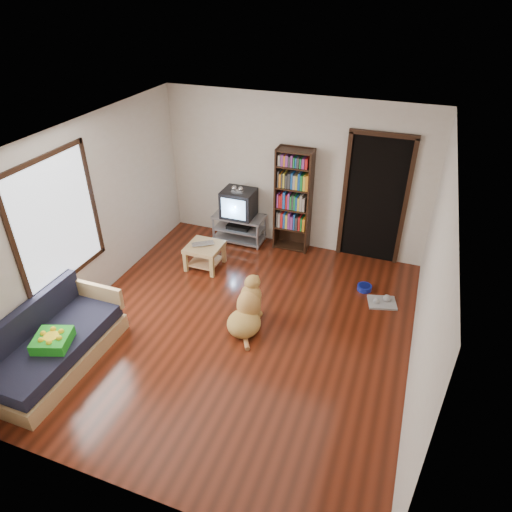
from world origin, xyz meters
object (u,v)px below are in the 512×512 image
(sofa, at_px, (54,347))
(coffee_table, at_px, (205,252))
(laptop, at_px, (203,246))
(tv_stand, at_px, (239,227))
(dog, at_px, (247,310))
(bookshelf, at_px, (293,195))
(green_cushion, at_px, (53,340))
(dog_bowl, at_px, (364,288))
(crt_tv, at_px, (239,203))
(grey_rag, at_px, (382,303))

(sofa, height_order, coffee_table, sofa)
(laptop, distance_m, tv_stand, 1.06)
(dog, bearing_deg, bookshelf, 91.13)
(green_cushion, relative_size, coffee_table, 0.72)
(sofa, distance_m, coffee_table, 2.74)
(tv_stand, xyz_separation_m, coffee_table, (-0.20, -1.00, 0.01))
(laptop, bearing_deg, coffee_table, 56.10)
(tv_stand, bearing_deg, dog, -65.25)
(dog_bowl, distance_m, crt_tv, 2.60)
(grey_rag, relative_size, tv_stand, 0.44)
(green_cushion, relative_size, sofa, 0.22)
(sofa, xyz_separation_m, dog, (1.97, 1.47, 0.01))
(green_cushion, height_order, tv_stand, green_cushion)
(grey_rag, bearing_deg, green_cushion, -142.34)
(laptop, xyz_separation_m, dog, (1.20, -1.13, -0.15))
(grey_rag, distance_m, bookshelf, 2.27)
(dog_bowl, distance_m, coffee_table, 2.60)
(bookshelf, bearing_deg, crt_tv, -175.68)
(grey_rag, height_order, dog, dog)
(tv_stand, xyz_separation_m, bookshelf, (0.95, 0.09, 0.73))
(tv_stand, height_order, bookshelf, bookshelf)
(green_cushion, height_order, coffee_table, green_cushion)
(dog_bowl, height_order, grey_rag, dog_bowl)
(grey_rag, height_order, coffee_table, coffee_table)
(bookshelf, bearing_deg, tv_stand, -174.37)
(tv_stand, xyz_separation_m, crt_tv, (0.00, 0.02, 0.47))
(green_cushion, xyz_separation_m, laptop, (0.65, 2.69, -0.07))
(grey_rag, bearing_deg, coffee_table, 179.97)
(grey_rag, relative_size, bookshelf, 0.22)
(bookshelf, distance_m, sofa, 4.26)
(tv_stand, relative_size, dog, 1.01)
(coffee_table, height_order, dog, dog)
(bookshelf, xyz_separation_m, sofa, (-1.92, -3.72, -0.74))
(green_cushion, bearing_deg, bookshelf, 45.60)
(dog_bowl, distance_m, tv_stand, 2.50)
(dog, bearing_deg, sofa, -143.18)
(sofa, bearing_deg, bookshelf, 62.68)
(coffee_table, relative_size, dog, 0.62)
(coffee_table, bearing_deg, laptop, -90.00)
(green_cushion, height_order, crt_tv, crt_tv)
(coffee_table, distance_m, dog, 1.67)
(laptop, height_order, crt_tv, crt_tv)
(tv_stand, bearing_deg, bookshelf, 5.63)
(coffee_table, bearing_deg, crt_tv, 78.72)
(tv_stand, height_order, crt_tv, crt_tv)
(green_cushion, xyz_separation_m, coffee_table, (0.65, 2.72, -0.21))
(crt_tv, xyz_separation_m, coffee_table, (-0.20, -1.02, -0.46))
(laptop, height_order, dog_bowl, laptop)
(sofa, bearing_deg, grey_rag, 35.77)
(sofa, bearing_deg, dog, 36.82)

